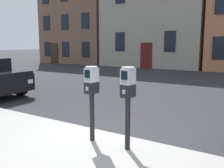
# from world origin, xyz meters

# --- Properties ---
(ground_plane) EXTENTS (160.00, 160.00, 0.00)m
(ground_plane) POSITION_xyz_m (0.00, 0.00, 0.00)
(ground_plane) COLOR #28282B
(parking_meter_near_kerb) EXTENTS (0.23, 0.26, 1.40)m
(parking_meter_near_kerb) POSITION_xyz_m (-0.05, -0.35, 1.11)
(parking_meter_near_kerb) COLOR black
(parking_meter_near_kerb) RESTS_ON sidewalk_slab
(parking_meter_twin_adjacent) EXTENTS (0.23, 0.26, 1.43)m
(parking_meter_twin_adjacent) POSITION_xyz_m (0.71, -0.35, 1.12)
(parking_meter_twin_adjacent) COLOR black
(parking_meter_twin_adjacent) RESTS_ON sidewalk_slab
(townhouse_cream_stone) EXTENTS (7.61, 5.38, 10.66)m
(townhouse_cream_stone) POSITION_xyz_m (-14.54, 17.40, 5.34)
(townhouse_cream_stone) COLOR brown
(townhouse_cream_stone) RESTS_ON ground_plane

